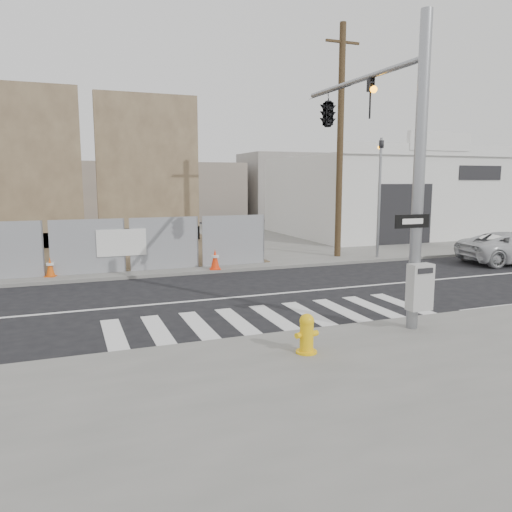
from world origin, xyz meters
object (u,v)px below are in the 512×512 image
object	(u,v)px
auto_shop	(382,196)
traffic_cone_d	(215,259)
traffic_cone_c	(50,267)
fire_hydrant	(307,334)
signal_pole	(354,133)

from	to	relation	value
auto_shop	traffic_cone_d	world-z (taller)	auto_shop
auto_shop	traffic_cone_c	size ratio (longest dim) A/B	17.24
auto_shop	traffic_cone_d	size ratio (longest dim) A/B	15.30
fire_hydrant	traffic_cone_c	distance (m)	11.49
traffic_cone_d	signal_pole	bearing A→B (deg)	-71.38
traffic_cone_c	auto_shop	bearing A→B (deg)	22.44
auto_shop	traffic_cone_c	distance (m)	21.20
auto_shop	traffic_cone_d	distance (m)	16.31
signal_pole	traffic_cone_c	distance (m)	11.45
signal_pole	traffic_cone_d	xyz separation A→B (m)	(-2.11, 6.27, -4.28)
fire_hydrant	traffic_cone_d	size ratio (longest dim) A/B	1.02
auto_shop	traffic_cone_d	bearing A→B (deg)	-147.28
auto_shop	traffic_cone_d	xyz separation A→B (m)	(-13.61, -8.75, -2.03)
auto_shop	traffic_cone_c	xyz separation A→B (m)	(-19.50, -8.05, -2.08)
traffic_cone_c	traffic_cone_d	distance (m)	5.93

